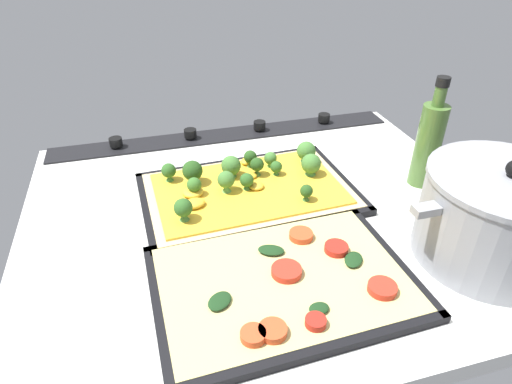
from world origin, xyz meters
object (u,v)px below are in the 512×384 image
baking_tray_back (283,283)px  veggie_pizza_back (286,280)px  baking_tray_front (249,195)px  broccoli_pizza (247,185)px  cooking_pot (497,217)px  oil_bottle (429,143)px

baking_tray_back → veggie_pizza_back: (-0.37, 0.23, 0.71)cm
baking_tray_front → broccoli_pizza: size_ratio=1.07×
baking_tray_front → cooking_pot: 40.06cm
veggie_pizza_back → oil_bottle: size_ratio=1.65×
oil_bottle → cooking_pot: bearing=83.6°
baking_tray_front → baking_tray_back: same height
baking_tray_back → cooking_pot: 32.45cm
baking_tray_front → veggie_pizza_back: (0.78, 23.32, 0.71)cm
veggie_pizza_back → oil_bottle: 39.47cm
veggie_pizza_back → cooking_pot: size_ratio=1.18×
broccoli_pizza → veggie_pizza_back: (0.72, 24.11, -0.91)cm
broccoli_pizza → baking_tray_back: 23.96cm
baking_tray_front → broccoli_pizza: broccoli_pizza is taller
baking_tray_front → cooking_pot: (-30.57, 25.03, 6.58)cm
baking_tray_front → oil_bottle: bearing=172.9°
baking_tray_front → broccoli_pizza: 1.81cm
baking_tray_front → veggie_pizza_back: bearing=88.1°
broccoli_pizza → baking_tray_back: (1.09, 23.88, -1.62)cm
baking_tray_front → baking_tray_back: (1.15, 23.09, 0.00)cm
baking_tray_front → oil_bottle: size_ratio=1.89×
broccoli_pizza → oil_bottle: oil_bottle is taller
veggie_pizza_back → broccoli_pizza: bearing=-91.7°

